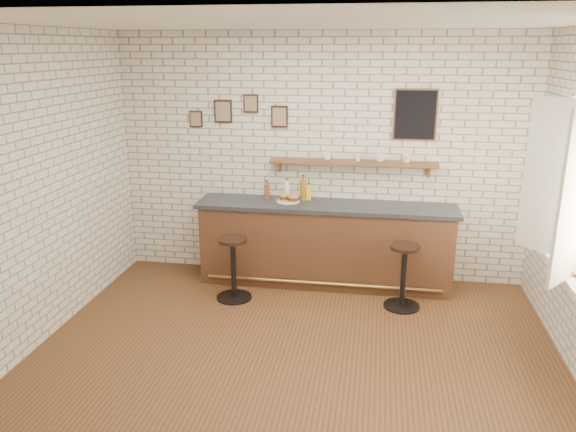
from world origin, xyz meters
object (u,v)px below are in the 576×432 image
Objects in this scene: shelf_cup_d at (407,159)px; bar_counter at (325,244)px; sandwich_plate at (288,201)px; bitters_bottle_amber at (303,190)px; shelf_cup_b at (358,158)px; condiment_bottle_yellow at (309,193)px; book_lower at (567,269)px; bar_stool_right at (403,274)px; ciabatta_sandwich at (289,197)px; book_upper at (568,268)px; shelf_cup_c at (380,158)px; bar_stool_left at (233,267)px; shelf_cup_a at (327,156)px; bitters_bottle_white at (287,191)px; bitters_bottle_brown at (267,191)px.

bar_counter is at bearing 179.58° from shelf_cup_d.
sandwich_plate reaches higher than bar_counter.
bitters_bottle_amber is 3.20× the size of shelf_cup_b.
condiment_bottle_yellow reaches higher than book_lower.
bar_stool_right is 1.75m from book_lower.
book_lower is at bearing -36.21° from bar_stool_right.
shelf_cup_d is (0.57, 0.00, 0.01)m from shelf_cup_b.
ciabatta_sandwich reaches higher than book_upper.
condiment_bottle_yellow is 1.75× the size of shelf_cup_c.
condiment_bottle_yellow is at bearing 30.08° from ciabatta_sandwich.
bar_stool_left is at bearing 166.75° from shelf_cup_b.
bar_stool_right is (0.93, -0.55, -0.11)m from bar_counter.
shelf_cup_c reaches higher than shelf_cup_b.
ciabatta_sandwich is 3.15m from book_upper.
condiment_bottle_yellow is 0.50m from shelf_cup_a.
shelf_cup_b is (0.37, 0.00, -0.00)m from shelf_cup_a.
bitters_bottle_white is 3.26m from book_upper.
shelf_cup_d reaches higher than bitters_bottle_brown.
bitters_bottle_white is 0.34× the size of bar_stool_left.
condiment_bottle_yellow is 1.92× the size of shelf_cup_d.
sandwich_plate is 1.34× the size of condiment_bottle_yellow.
condiment_bottle_yellow is 0.28× the size of bar_stool_right.
bar_stool_left is at bearing -159.26° from book_upper.
bar_stool_left is 3.43m from book_lower.
condiment_bottle_yellow is at bearing -0.00° from bitters_bottle_brown.
bitters_bottle_white is 1.17× the size of book_lower.
shelf_cup_a reaches higher than bitters_bottle_amber.
shelf_cup_c reaches higher than bitters_bottle_white.
sandwich_plate is 0.05m from ciabatta_sandwich.
sandwich_plate is at bearing 180.00° from ciabatta_sandwich.
bitters_bottle_amber is 1.59m from bar_stool_right.
ciabatta_sandwich reaches higher than bar_stool_left.
bar_stool_right is 1.38m from shelf_cup_d.
bar_stool_right is at bearing -26.26° from bitters_bottle_white.
book_upper is at bearing -29.39° from bitters_bottle_brown.
bar_counter is at bearing 162.37° from book_lower.
bitters_bottle_brown is 0.89× the size of bitters_bottle_white.
bar_counter is 0.80m from bitters_bottle_white.
bitters_bottle_brown is 3.46m from book_lower.
sandwich_plate is at bearing 166.71° from book_lower.
shelf_cup_d is (1.91, 0.83, 1.16)m from bar_stool_left.
shelf_cup_d is at bearing -44.91° from shelf_cup_b.
bitters_bottle_brown is 1.08m from bar_stool_left.
sandwich_plate is 0.24m from bitters_bottle_amber.
ciabatta_sandwich is 0.15m from bitters_bottle_white.
book_lower is at bearing -15.50° from bar_stool_left.
bitters_bottle_amber is 1.28m from bar_stool_left.
shelf_cup_c reaches higher than book_lower.
shelf_cup_c is (1.60, 0.83, 1.15)m from bar_stool_left.
condiment_bottle_yellow is at bearing 0.00° from bitters_bottle_amber.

